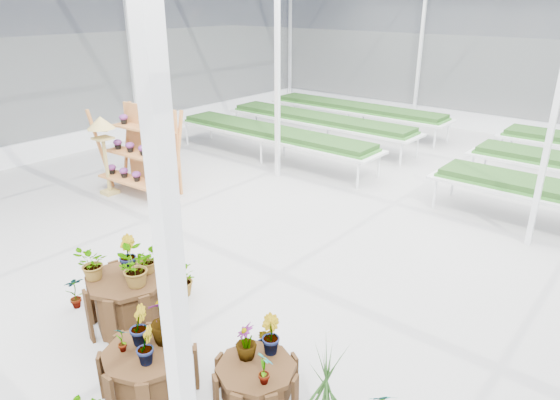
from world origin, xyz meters
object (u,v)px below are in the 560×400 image
Objects in this scene: plinth_tall at (131,302)px; plinth_mid at (150,371)px; shelf_rack at (139,152)px; bird_table at (105,156)px; plinth_low at (256,381)px.

plinth_tall reaches higher than plinth_mid.
bird_table is at bearing -136.67° from shelf_rack.
shelf_rack is at bearing 57.50° from bird_table.
plinth_mid reaches higher than plinth_low.
bird_table reaches higher than plinth_low.
bird_table is (-5.89, 3.27, 0.63)m from plinth_mid.
plinth_tall is 1.19× the size of plinth_low.
shelf_rack is (-4.19, 3.22, 0.60)m from plinth_tall.
bird_table is (-4.69, 2.67, 0.53)m from plinth_tall.
plinth_low is at bearing -10.71° from bird_table.
plinth_tall reaches higher than plinth_low.
plinth_low is (1.00, 0.70, -0.07)m from plinth_mid.
bird_table is at bearing 150.92° from plinth_mid.
bird_table is (-0.50, -0.55, -0.07)m from shelf_rack.
plinth_tall is 5.42m from bird_table.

